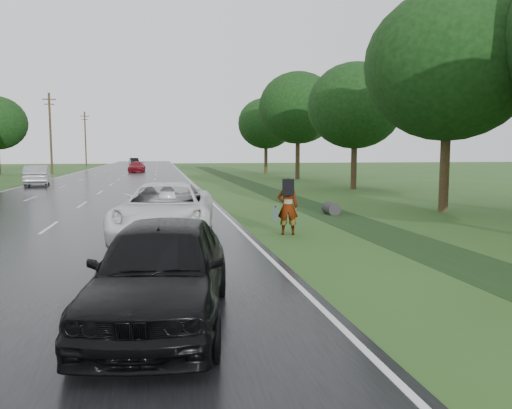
{
  "coord_description": "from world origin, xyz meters",
  "views": [
    {
      "loc": [
        3.99,
        -11.1,
        2.8
      ],
      "look_at": [
        6.66,
        2.71,
        1.3
      ],
      "focal_mm": 35.0,
      "sensor_mm": 36.0,
      "label": 1
    }
  ],
  "objects_px": {
    "white_pickup": "(166,210)",
    "dark_sedan": "(162,270)",
    "silver_sedan": "(37,175)",
    "pedestrian": "(287,206)"
  },
  "relations": [
    {
      "from": "silver_sedan",
      "to": "white_pickup",
      "type": "bearing_deg",
      "value": 101.81
    },
    {
      "from": "dark_sedan",
      "to": "silver_sedan",
      "type": "relative_size",
      "value": 1.01
    },
    {
      "from": "dark_sedan",
      "to": "pedestrian",
      "type": "bearing_deg",
      "value": 71.34
    },
    {
      "from": "silver_sedan",
      "to": "dark_sedan",
      "type": "bearing_deg",
      "value": 97.19
    },
    {
      "from": "pedestrian",
      "to": "dark_sedan",
      "type": "distance_m",
      "value": 9.12
    },
    {
      "from": "pedestrian",
      "to": "white_pickup",
      "type": "xyz_separation_m",
      "value": [
        -4.01,
        -0.03,
        -0.07
      ]
    },
    {
      "from": "dark_sedan",
      "to": "silver_sedan",
      "type": "bearing_deg",
      "value": 114.19
    },
    {
      "from": "white_pickup",
      "to": "dark_sedan",
      "type": "bearing_deg",
      "value": -84.36
    },
    {
      "from": "pedestrian",
      "to": "silver_sedan",
      "type": "height_order",
      "value": "pedestrian"
    },
    {
      "from": "white_pickup",
      "to": "dark_sedan",
      "type": "relative_size",
      "value": 1.26
    }
  ]
}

